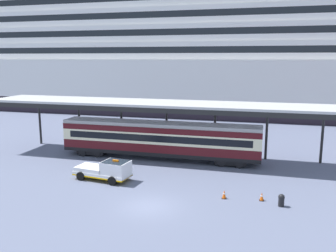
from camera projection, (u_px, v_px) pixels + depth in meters
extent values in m
plane|color=slate|center=(149.00, 207.00, 26.91)|extent=(400.00, 400.00, 0.00)
cube|color=black|center=(144.00, 101.00, 79.94)|extent=(132.53, 25.80, 3.19)
cube|color=silver|center=(144.00, 77.00, 78.95)|extent=(132.53, 25.80, 7.44)
cube|color=silver|center=(143.00, 52.00, 77.95)|extent=(121.93, 23.74, 3.16)
cube|color=black|center=(123.00, 50.00, 66.71)|extent=(116.62, 0.12, 1.14)
cube|color=silver|center=(143.00, 37.00, 77.36)|extent=(117.05, 22.79, 3.16)
cube|color=black|center=(123.00, 33.00, 66.57)|extent=(111.96, 0.12, 1.14)
cube|color=silver|center=(143.00, 22.00, 76.77)|extent=(112.17, 21.84, 3.16)
cube|color=black|center=(124.00, 15.00, 66.43)|extent=(107.29, 0.12, 1.14)
cube|color=silver|center=(143.00, 6.00, 76.18)|extent=(107.29, 20.89, 3.16)
cube|color=#BBBBBB|center=(160.00, 103.00, 38.87)|extent=(39.46, 5.82, 0.25)
cube|color=black|center=(153.00, 110.00, 36.28)|extent=(39.46, 0.20, 0.50)
cylinder|color=black|center=(40.00, 121.00, 46.14)|extent=(0.28, 0.28, 6.00)
cylinder|color=black|center=(79.00, 123.00, 44.71)|extent=(0.28, 0.28, 6.00)
cylinder|color=black|center=(122.00, 125.00, 43.27)|extent=(0.28, 0.28, 6.00)
cylinder|color=black|center=(167.00, 127.00, 41.84)|extent=(0.28, 0.28, 6.00)
cylinder|color=black|center=(215.00, 130.00, 40.40)|extent=(0.28, 0.28, 6.00)
cylinder|color=black|center=(267.00, 132.00, 38.97)|extent=(0.28, 0.28, 6.00)
cylinder|color=black|center=(322.00, 135.00, 37.53)|extent=(0.28, 0.28, 6.00)
cube|color=black|center=(159.00, 152.00, 39.38)|extent=(21.75, 2.80, 0.40)
cube|color=#470F14|center=(159.00, 146.00, 39.26)|extent=(21.75, 2.80, 0.90)
cube|color=beige|center=(159.00, 136.00, 39.07)|extent=(21.75, 2.80, 1.20)
cube|color=black|center=(156.00, 139.00, 37.76)|extent=(20.01, 0.08, 0.72)
cube|color=#470F14|center=(159.00, 128.00, 38.90)|extent=(21.75, 2.80, 0.60)
cube|color=#A0A0A0|center=(159.00, 124.00, 38.81)|extent=(21.75, 2.69, 0.36)
cube|color=black|center=(94.00, 150.00, 41.45)|extent=(3.20, 2.35, 0.50)
cylinder|color=black|center=(82.00, 153.00, 40.57)|extent=(0.84, 0.12, 0.84)
cylinder|color=black|center=(97.00, 154.00, 40.11)|extent=(0.84, 0.12, 0.84)
cube|color=black|center=(231.00, 160.00, 37.46)|extent=(3.20, 2.35, 0.50)
cylinder|color=black|center=(221.00, 163.00, 36.58)|extent=(0.84, 0.12, 0.84)
cylinder|color=black|center=(239.00, 164.00, 36.12)|extent=(0.84, 0.12, 0.84)
cube|color=white|center=(102.00, 173.00, 32.82)|extent=(5.43, 2.69, 0.36)
cube|color=#F2B20C|center=(102.00, 175.00, 32.85)|extent=(5.43, 2.71, 0.12)
cube|color=white|center=(116.00, 168.00, 32.13)|extent=(2.53, 2.22, 1.10)
cube|color=#19232D|center=(116.00, 164.00, 32.06)|extent=(2.31, 2.11, 0.44)
cube|color=orange|center=(116.00, 161.00, 32.01)|extent=(0.58, 0.27, 0.16)
cube|color=white|center=(93.00, 168.00, 33.15)|extent=(3.15, 2.30, 0.36)
cylinder|color=black|center=(124.00, 174.00, 33.13)|extent=(0.83, 0.36, 0.80)
cylinder|color=black|center=(112.00, 181.00, 31.32)|extent=(0.83, 0.36, 0.80)
cylinder|color=black|center=(93.00, 170.00, 34.40)|extent=(0.83, 0.36, 0.80)
cylinder|color=black|center=(81.00, 176.00, 32.59)|extent=(0.83, 0.36, 0.80)
cube|color=black|center=(224.00, 198.00, 28.47)|extent=(0.36, 0.36, 0.04)
cone|color=#EA590F|center=(224.00, 194.00, 28.40)|extent=(0.30, 0.30, 0.68)
cylinder|color=white|center=(224.00, 194.00, 28.39)|extent=(0.17, 0.17, 0.09)
cube|color=black|center=(262.00, 200.00, 28.05)|extent=(0.36, 0.36, 0.04)
cone|color=#EA590F|center=(262.00, 196.00, 27.98)|extent=(0.30, 0.30, 0.63)
cylinder|color=white|center=(262.00, 196.00, 27.98)|extent=(0.17, 0.17, 0.09)
cylinder|color=black|center=(281.00, 202.00, 26.91)|extent=(0.44, 0.44, 0.70)
sphere|color=black|center=(282.00, 197.00, 26.84)|extent=(0.48, 0.48, 0.48)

